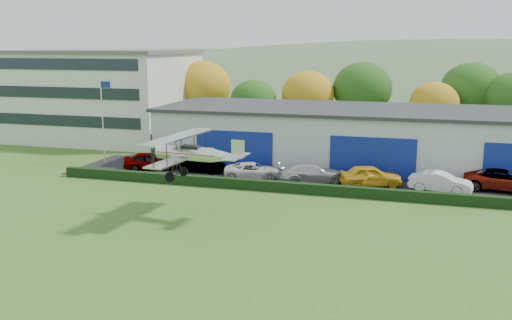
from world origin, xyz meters
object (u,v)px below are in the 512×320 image
(flagpole, at_px, (103,113))
(car_0, at_px, (150,161))
(car_2, at_px, (253,171))
(car_5, at_px, (440,182))
(hangar, at_px, (378,137))
(car_4, at_px, (371,176))
(car_1, at_px, (202,165))
(car_3, at_px, (311,173))
(office_block, at_px, (101,94))
(biplane, at_px, (192,152))
(car_6, at_px, (504,180))

(flagpole, distance_m, car_0, 7.04)
(car_2, height_order, car_5, car_5)
(hangar, bearing_deg, car_4, -89.29)
(car_1, height_order, car_3, car_3)
(car_3, bearing_deg, office_block, 37.83)
(hangar, bearing_deg, biplane, -117.87)
(car_4, xyz_separation_m, car_5, (5.25, -0.39, -0.07))
(hangar, xyz_separation_m, car_5, (5.35, -8.57, -1.84))
(car_4, height_order, car_5, car_4)
(car_1, xyz_separation_m, car_6, (24.52, 0.60, 0.13))
(car_5, bearing_deg, car_4, 95.61)
(car_3, xyz_separation_m, car_5, (9.97, -0.16, -0.05))
(hangar, xyz_separation_m, flagpole, (-24.88, -5.98, 2.13))
(car_3, height_order, car_5, car_3)
(car_1, bearing_deg, hangar, -61.73)
(car_0, bearing_deg, car_1, -107.65)
(car_0, relative_size, car_5, 1.01)
(car_5, relative_size, biplane, 0.60)
(office_block, xyz_separation_m, car_2, (23.50, -15.45, -4.49))
(car_2, height_order, biplane, biplane)
(car_1, xyz_separation_m, car_3, (9.89, -1.04, 0.13))
(car_1, height_order, car_4, car_4)
(flagpole, bearing_deg, car_5, -4.90)
(car_2, bearing_deg, office_block, 43.85)
(office_block, bearing_deg, car_0, -47.09)
(car_4, bearing_deg, hangar, -16.96)
(office_block, distance_m, car_0, 20.57)
(car_4, bearing_deg, car_3, 75.12)
(car_2, xyz_separation_m, car_3, (4.88, 0.02, 0.14))
(car_5, height_order, biplane, biplane)
(flagpole, height_order, car_1, flagpole)
(hangar, height_order, office_block, office_block)
(car_0, bearing_deg, office_block, 21.42)
(flagpole, bearing_deg, car_3, -6.85)
(car_4, bearing_deg, car_2, 73.80)
(car_5, height_order, car_6, car_6)
(car_0, relative_size, car_2, 0.97)
(car_0, bearing_deg, hangar, -89.76)
(hangar, bearing_deg, office_block, 167.99)
(car_2, bearing_deg, car_5, -103.37)
(car_5, bearing_deg, hangar, 41.79)
(hangar, bearing_deg, car_2, -138.43)
(flagpole, bearing_deg, office_block, 121.97)
(car_1, relative_size, car_3, 0.73)
(flagpole, relative_size, car_6, 1.39)
(car_3, distance_m, car_5, 9.97)
(hangar, relative_size, car_4, 8.34)
(car_3, bearing_deg, biplane, 129.19)
(car_4, height_order, car_6, car_4)
(car_3, bearing_deg, car_2, 66.55)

